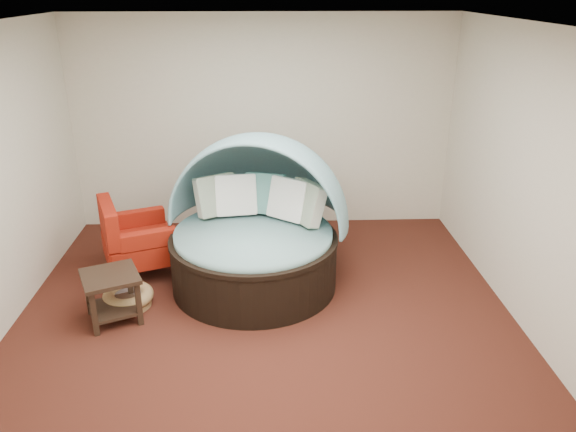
{
  "coord_description": "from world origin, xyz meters",
  "views": [
    {
      "loc": [
        0.02,
        -4.81,
        3.12
      ],
      "look_at": [
        0.25,
        0.6,
        0.87
      ],
      "focal_mm": 35.0,
      "sensor_mm": 36.0,
      "label": 1
    }
  ],
  "objects_px": {
    "side_table": "(112,291)",
    "red_armchair": "(134,240)",
    "canopy_daybed": "(256,217)",
    "pet_basket": "(128,297)"
  },
  "relations": [
    {
      "from": "canopy_daybed",
      "to": "red_armchair",
      "type": "xyz_separation_m",
      "value": [
        -1.39,
        0.24,
        -0.36
      ]
    },
    {
      "from": "canopy_daybed",
      "to": "red_armchair",
      "type": "bearing_deg",
      "value": -174.9
    },
    {
      "from": "canopy_daybed",
      "to": "red_armchair",
      "type": "relative_size",
      "value": 2.27
    },
    {
      "from": "canopy_daybed",
      "to": "pet_basket",
      "type": "xyz_separation_m",
      "value": [
        -1.34,
        -0.48,
        -0.68
      ]
    },
    {
      "from": "canopy_daybed",
      "to": "red_armchair",
      "type": "distance_m",
      "value": 1.46
    },
    {
      "from": "pet_basket",
      "to": "side_table",
      "type": "height_order",
      "value": "side_table"
    },
    {
      "from": "canopy_daybed",
      "to": "pet_basket",
      "type": "height_order",
      "value": "canopy_daybed"
    },
    {
      "from": "canopy_daybed",
      "to": "pet_basket",
      "type": "distance_m",
      "value": 1.57
    },
    {
      "from": "pet_basket",
      "to": "red_armchair",
      "type": "distance_m",
      "value": 0.8
    },
    {
      "from": "side_table",
      "to": "red_armchair",
      "type": "bearing_deg",
      "value": 88.54
    }
  ]
}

